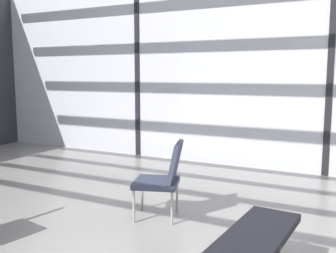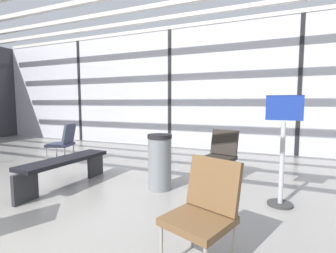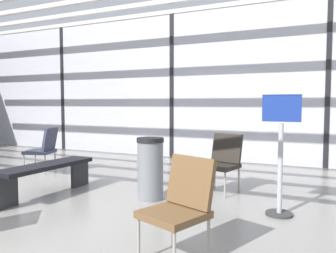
% 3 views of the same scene
% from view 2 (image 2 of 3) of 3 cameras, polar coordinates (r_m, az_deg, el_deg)
% --- Properties ---
extents(ground_plane, '(60.00, 60.00, 0.00)m').
position_cam_2_polar(ground_plane, '(3.60, -34.40, -17.35)').
color(ground_plane, gray).
extents(glass_curtain_wall, '(14.00, 0.08, 3.52)m').
position_cam_2_polar(glass_curtain_wall, '(7.53, 0.50, 8.70)').
color(glass_curtain_wall, silver).
rests_on(glass_curtain_wall, ground).
extents(window_mullion_0, '(0.10, 0.12, 3.52)m').
position_cam_2_polar(window_mullion_0, '(9.42, -19.81, 7.74)').
color(window_mullion_0, black).
rests_on(window_mullion_0, ground).
extents(window_mullion_1, '(0.10, 0.12, 3.52)m').
position_cam_2_polar(window_mullion_1, '(7.53, 0.50, 8.70)').
color(window_mullion_1, black).
rests_on(window_mullion_1, ground).
extents(window_mullion_2, '(0.10, 0.12, 3.52)m').
position_cam_2_polar(window_mullion_2, '(7.00, 28.38, 8.29)').
color(window_mullion_2, black).
rests_on(window_mullion_2, ground).
extents(parked_airplane, '(14.22, 3.93, 3.93)m').
position_cam_2_polar(parked_airplane, '(11.35, 13.77, 8.50)').
color(parked_airplane, silver).
rests_on(parked_airplane, ground).
extents(lounge_chair_0, '(0.65, 0.62, 0.87)m').
position_cam_2_polar(lounge_chair_0, '(6.00, -23.17, -3.05)').
color(lounge_chair_0, '#33384C').
rests_on(lounge_chair_0, ground).
extents(lounge_chair_1, '(0.59, 0.62, 0.87)m').
position_cam_2_polar(lounge_chair_1, '(4.35, 12.35, -5.83)').
color(lounge_chair_1, '#28231E').
rests_on(lounge_chair_1, ground).
extents(lounge_chair_2, '(0.63, 0.66, 0.87)m').
position_cam_2_polar(lounge_chair_2, '(2.14, 8.57, -17.88)').
color(lounge_chair_2, brown).
rests_on(lounge_chair_2, ground).
extents(waiting_bench, '(0.49, 1.70, 0.47)m').
position_cam_2_polar(waiting_bench, '(4.25, -22.88, -8.22)').
color(waiting_bench, black).
rests_on(waiting_bench, ground).
extents(trash_bin, '(0.38, 0.38, 0.86)m').
position_cam_2_polar(trash_bin, '(3.82, -1.95, -8.22)').
color(trash_bin, slate).
rests_on(trash_bin, ground).
extents(info_sign, '(0.44, 0.32, 1.44)m').
position_cam_2_polar(info_sign, '(3.50, 25.14, -5.94)').
color(info_sign, '#333333').
rests_on(info_sign, ground).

